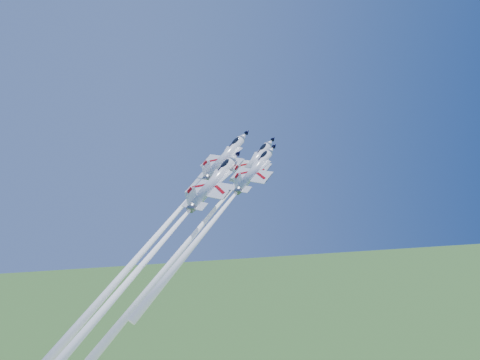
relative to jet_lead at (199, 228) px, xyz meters
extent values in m
cylinder|color=white|center=(12.99, 7.91, 11.88)|extent=(7.56, 6.39, 9.88)
cone|color=white|center=(17.40, 10.60, 15.92)|extent=(3.15, 2.95, 2.78)
cone|color=black|center=(18.42, 11.22, 16.86)|extent=(1.58, 1.48, 1.39)
cone|color=slate|center=(8.92, 5.43, 8.16)|extent=(2.65, 2.56, 1.98)
ellipsoid|color=black|center=(15.53, 9.41, 15.01)|extent=(2.80, 2.28, 2.39)
cube|color=black|center=(14.49, 8.75, 14.34)|extent=(0.91, 0.66, 0.85)
cube|color=white|center=(12.36, 7.55, 11.02)|extent=(7.46, 8.99, 2.77)
cube|color=white|center=(13.86, 9.81, 13.11)|extent=(2.70, 2.24, 1.96)
cube|color=white|center=(15.15, 7.90, 12.98)|extent=(2.70, 2.24, 1.96)
cube|color=white|center=(9.56, 5.83, 8.63)|extent=(4.00, 4.89, 1.43)
cube|color=white|center=(9.00, 5.36, 9.99)|extent=(2.91, 2.07, 3.55)
cube|color=#AA0810|center=(8.58, 5.00, 11.14)|extent=(1.09, 0.79, 1.09)
cube|color=black|center=(13.40, 8.24, 11.22)|extent=(6.55, 4.25, 5.80)
sphere|color=white|center=(8.76, 5.34, 8.02)|extent=(1.08, 1.02, 0.92)
cone|color=white|center=(-5.91, -3.60, -5.42)|extent=(23.49, 18.81, 35.68)
cylinder|color=white|center=(7.45, 10.92, 12.81)|extent=(8.34, 7.06, 10.91)
cone|color=white|center=(12.31, 13.89, 17.26)|extent=(3.47, 3.25, 3.06)
cone|color=black|center=(13.44, 14.58, 18.30)|extent=(1.75, 1.64, 1.54)
cone|color=slate|center=(2.96, 8.19, 8.69)|extent=(2.93, 2.83, 2.18)
ellipsoid|color=black|center=(10.25, 12.57, 16.25)|extent=(3.09, 2.52, 2.64)
cube|color=black|center=(9.10, 11.85, 15.51)|extent=(1.01, 0.73, 0.94)
cube|color=white|center=(6.75, 10.52, 11.85)|extent=(8.23, 9.92, 3.06)
cube|color=white|center=(8.41, 13.02, 14.16)|extent=(2.98, 2.47, 2.16)
cube|color=white|center=(9.83, 10.90, 14.02)|extent=(2.98, 2.47, 2.16)
cube|color=white|center=(3.66, 8.62, 9.21)|extent=(4.42, 5.39, 1.58)
cube|color=white|center=(3.04, 8.11, 10.72)|extent=(3.22, 2.28, 3.92)
cube|color=#AA0810|center=(2.58, 7.71, 11.99)|extent=(1.20, 0.87, 1.20)
cube|color=black|center=(7.90, 11.28, 12.07)|extent=(7.23, 4.69, 6.41)
sphere|color=white|center=(2.78, 8.08, 8.54)|extent=(1.19, 1.12, 1.01)
cone|color=white|center=(-14.88, -2.68, -7.64)|extent=(28.06, 22.43, 42.82)
cylinder|color=white|center=(10.87, -0.15, 10.88)|extent=(7.22, 6.11, 9.45)
cone|color=white|center=(15.09, 2.42, 14.74)|extent=(3.01, 2.82, 2.65)
cone|color=black|center=(16.07, 3.01, 15.64)|extent=(1.51, 1.42, 1.33)
cone|color=slate|center=(6.98, -2.52, 7.32)|extent=(2.53, 2.45, 1.89)
ellipsoid|color=black|center=(13.30, 1.28, 13.87)|extent=(2.67, 2.18, 2.29)
cube|color=black|center=(12.31, 0.65, 13.23)|extent=(0.87, 0.63, 0.82)
cube|color=white|center=(10.27, -0.50, 10.06)|extent=(7.13, 8.59, 2.65)
cube|color=white|center=(11.71, 1.66, 12.06)|extent=(2.58, 2.14, 1.87)
cube|color=white|center=(12.94, -0.17, 11.93)|extent=(2.58, 2.14, 1.87)
cube|color=white|center=(7.59, -2.14, 7.77)|extent=(3.82, 4.67, 1.37)
cube|color=white|center=(7.06, -2.59, 9.08)|extent=(2.78, 1.98, 3.39)
cube|color=#AA0810|center=(6.66, -2.93, 10.18)|extent=(1.04, 0.75, 1.04)
cube|color=black|center=(11.27, 0.16, 10.24)|extent=(6.26, 4.06, 5.55)
sphere|color=white|center=(6.84, -2.61, 7.19)|extent=(1.03, 0.97, 0.88)
cone|color=white|center=(-3.44, -8.87, -2.22)|extent=(17.01, 13.73, 25.34)
cylinder|color=white|center=(3.40, 3.93, 8.20)|extent=(8.89, 7.52, 11.62)
cone|color=white|center=(8.59, 7.09, 12.95)|extent=(3.70, 3.47, 3.26)
cone|color=black|center=(9.79, 7.83, 14.05)|extent=(1.86, 1.75, 1.64)
cone|color=slate|center=(-1.38, 1.02, 3.82)|extent=(3.12, 3.01, 2.33)
ellipsoid|color=black|center=(6.39, 5.69, 11.87)|extent=(3.29, 2.69, 2.81)
cube|color=black|center=(5.16, 4.92, 11.08)|extent=(1.07, 0.78, 1.00)
cube|color=white|center=(2.66, 3.50, 7.18)|extent=(8.77, 10.57, 3.26)
cube|color=white|center=(4.43, 6.17, 9.64)|extent=(3.18, 2.64, 2.31)
cube|color=white|center=(5.94, 3.92, 9.49)|extent=(3.18, 2.64, 2.31)
cube|color=white|center=(-0.64, 1.48, 4.37)|extent=(4.70, 5.75, 1.69)
cube|color=white|center=(-1.29, 0.94, 5.97)|extent=(3.43, 2.43, 4.17)
cube|color=#AA0810|center=(-1.79, 0.51, 7.33)|extent=(1.28, 0.92, 1.28)
cube|color=black|center=(3.89, 4.32, 7.41)|extent=(7.70, 4.99, 6.82)
sphere|color=white|center=(-1.57, 0.91, 3.65)|extent=(1.27, 1.20, 1.08)
cone|color=white|center=(-19.01, -9.71, -12.32)|extent=(27.89, 22.33, 42.39)
camera|label=1|loc=(-17.12, -99.95, 19.51)|focal=40.00mm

